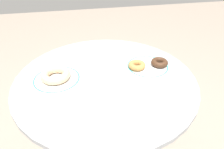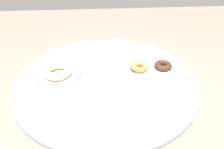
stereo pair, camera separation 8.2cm
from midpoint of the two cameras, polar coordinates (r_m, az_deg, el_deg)
The scene contains 7 objects.
cafe_table at distance 1.00m, azimuth -3.98°, elevation -11.84°, with size 0.74×0.74×0.76m.
plate_left at distance 0.87m, azimuth -17.60°, elevation -1.39°, with size 0.19×0.19×0.01m.
plate_right at distance 0.92m, azimuth 7.26°, elevation 2.06°, with size 0.18×0.18×0.01m.
donut_glazed at distance 0.86m, azimuth -17.97°, elevation -0.17°, with size 0.12×0.12×0.03m, color #E0B789.
donut_chocolate at distance 0.92m, azimuth 10.48°, elevation 3.21°, with size 0.07×0.07×0.02m, color #422819.
donut_old_fashioned at distance 0.89m, azimuth 4.27°, elevation 2.49°, with size 0.07×0.07×0.02m, color #BC7F42.
paper_napkin at distance 0.68m, azimuth 0.50°, elevation -11.16°, with size 0.12×0.13×0.01m, color white.
Camera 1 is at (-0.11, -0.69, 1.25)m, focal length 33.19 mm.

